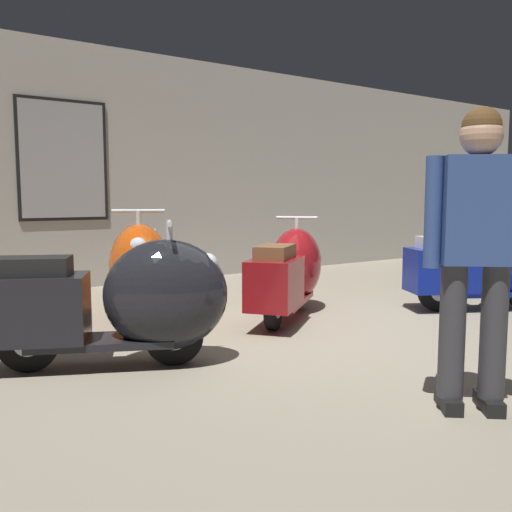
{
  "coord_description": "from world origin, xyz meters",
  "views": [
    {
      "loc": [
        -3.07,
        -3.59,
        1.21
      ],
      "look_at": [
        -0.07,
        0.8,
        0.64
      ],
      "focal_mm": 38.26,
      "sensor_mm": 36.0,
      "label": 1
    }
  ],
  "objects_px": {
    "scooter_0": "(127,301)",
    "scooter_1": "(141,268)",
    "scooter_2": "(290,271)",
    "scooter_3": "(498,266)",
    "visitor_0": "(477,239)"
  },
  "relations": [
    {
      "from": "scooter_3",
      "to": "scooter_0",
      "type": "bearing_deg",
      "value": -157.62
    },
    {
      "from": "scooter_1",
      "to": "scooter_3",
      "type": "xyz_separation_m",
      "value": [
        3.32,
        -1.82,
        -0.03
      ]
    },
    {
      "from": "scooter_1",
      "to": "scooter_3",
      "type": "height_order",
      "value": "scooter_1"
    },
    {
      "from": "scooter_0",
      "to": "scooter_3",
      "type": "distance_m",
      "value": 4.06
    },
    {
      "from": "scooter_0",
      "to": "visitor_0",
      "type": "height_order",
      "value": "visitor_0"
    },
    {
      "from": "scooter_1",
      "to": "visitor_0",
      "type": "relative_size",
      "value": 1.09
    },
    {
      "from": "scooter_0",
      "to": "scooter_2",
      "type": "bearing_deg",
      "value": 44.15
    },
    {
      "from": "scooter_0",
      "to": "scooter_1",
      "type": "distance_m",
      "value": 1.66
    },
    {
      "from": "scooter_0",
      "to": "scooter_3",
      "type": "relative_size",
      "value": 1.01
    },
    {
      "from": "scooter_0",
      "to": "scooter_1",
      "type": "relative_size",
      "value": 0.95
    },
    {
      "from": "scooter_2",
      "to": "scooter_3",
      "type": "distance_m",
      "value": 2.28
    },
    {
      "from": "scooter_2",
      "to": "scooter_3",
      "type": "relative_size",
      "value": 0.91
    },
    {
      "from": "scooter_0",
      "to": "scooter_1",
      "type": "xyz_separation_m",
      "value": [
        0.72,
        1.49,
        0.03
      ]
    },
    {
      "from": "scooter_0",
      "to": "scooter_2",
      "type": "height_order",
      "value": "scooter_0"
    },
    {
      "from": "scooter_0",
      "to": "visitor_0",
      "type": "distance_m",
      "value": 2.35
    }
  ]
}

